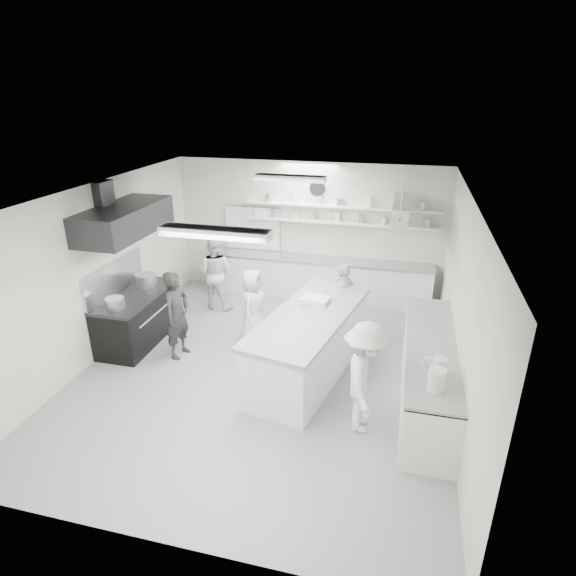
% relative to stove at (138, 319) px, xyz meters
% --- Properties ---
extents(floor, '(6.00, 7.00, 0.02)m').
position_rel_stove_xyz_m(floor, '(2.60, -0.40, -0.46)').
color(floor, '#94949B').
rests_on(floor, ground).
extents(ceiling, '(6.00, 7.00, 0.02)m').
position_rel_stove_xyz_m(ceiling, '(2.60, -0.40, 2.56)').
color(ceiling, white).
rests_on(ceiling, wall_back).
extents(wall_back, '(6.00, 0.04, 3.00)m').
position_rel_stove_xyz_m(wall_back, '(2.60, 3.10, 1.05)').
color(wall_back, silver).
rests_on(wall_back, floor).
extents(wall_front, '(6.00, 0.04, 3.00)m').
position_rel_stove_xyz_m(wall_front, '(2.60, -3.90, 1.05)').
color(wall_front, silver).
rests_on(wall_front, floor).
extents(wall_left, '(0.04, 7.00, 3.00)m').
position_rel_stove_xyz_m(wall_left, '(-0.40, -0.40, 1.05)').
color(wall_left, silver).
rests_on(wall_left, floor).
extents(wall_right, '(0.04, 7.00, 3.00)m').
position_rel_stove_xyz_m(wall_right, '(5.60, -0.40, 1.05)').
color(wall_right, silver).
rests_on(wall_right, floor).
extents(stove, '(0.80, 1.80, 0.90)m').
position_rel_stove_xyz_m(stove, '(0.00, 0.00, 0.00)').
color(stove, black).
rests_on(stove, floor).
extents(exhaust_hood, '(0.85, 2.00, 0.50)m').
position_rel_stove_xyz_m(exhaust_hood, '(0.00, -0.00, 1.90)').
color(exhaust_hood, '#252528').
rests_on(exhaust_hood, wall_left).
extents(back_counter, '(5.00, 0.60, 0.92)m').
position_rel_stove_xyz_m(back_counter, '(2.90, 2.80, 0.01)').
color(back_counter, white).
rests_on(back_counter, floor).
extents(shelf_lower, '(4.20, 0.26, 0.04)m').
position_rel_stove_xyz_m(shelf_lower, '(3.30, 2.97, 1.30)').
color(shelf_lower, white).
rests_on(shelf_lower, wall_back).
extents(shelf_upper, '(4.20, 0.26, 0.04)m').
position_rel_stove_xyz_m(shelf_upper, '(3.30, 2.97, 1.65)').
color(shelf_upper, white).
rests_on(shelf_upper, wall_back).
extents(pass_through_window, '(1.30, 0.04, 1.00)m').
position_rel_stove_xyz_m(pass_through_window, '(1.30, 3.08, 1.00)').
color(pass_through_window, black).
rests_on(pass_through_window, wall_back).
extents(wall_clock, '(0.32, 0.05, 0.32)m').
position_rel_stove_xyz_m(wall_clock, '(2.80, 3.06, 2.00)').
color(wall_clock, silver).
rests_on(wall_clock, wall_back).
extents(right_counter, '(0.74, 3.30, 0.94)m').
position_rel_stove_xyz_m(right_counter, '(5.25, -0.60, 0.02)').
color(right_counter, white).
rests_on(right_counter, floor).
extents(pot_rack, '(0.30, 1.60, 0.40)m').
position_rel_stove_xyz_m(pot_rack, '(4.60, 2.00, 1.85)').
color(pot_rack, '#B1B3BA').
rests_on(pot_rack, ceiling).
extents(light_fixture_front, '(1.30, 0.25, 0.10)m').
position_rel_stove_xyz_m(light_fixture_front, '(2.60, -2.20, 2.49)').
color(light_fixture_front, white).
rests_on(light_fixture_front, ceiling).
extents(light_fixture_rear, '(1.30, 0.25, 0.10)m').
position_rel_stove_xyz_m(light_fixture_rear, '(2.60, 1.40, 2.49)').
color(light_fixture_rear, white).
rests_on(light_fixture_rear, ceiling).
extents(prep_island, '(1.61, 2.99, 1.05)m').
position_rel_stove_xyz_m(prep_island, '(3.34, -0.32, 0.07)').
color(prep_island, white).
rests_on(prep_island, floor).
extents(stove_pot, '(0.36, 0.36, 0.29)m').
position_rel_stove_xyz_m(stove_pot, '(0.00, 0.42, 0.60)').
color(stove_pot, '#B1B3BA').
rests_on(stove_pot, stove).
extents(cook_stove, '(0.47, 0.64, 1.60)m').
position_rel_stove_xyz_m(cook_stove, '(0.99, -0.30, 0.35)').
color(cook_stove, black).
rests_on(cook_stove, floor).
extents(cook_back, '(0.82, 0.67, 1.61)m').
position_rel_stove_xyz_m(cook_back, '(0.86, 1.77, 0.35)').
color(cook_back, silver).
rests_on(cook_back, floor).
extents(cook_island_left, '(0.45, 0.69, 1.42)m').
position_rel_stove_xyz_m(cook_island_left, '(2.08, 0.55, 0.26)').
color(cook_island_left, silver).
rests_on(cook_island_left, floor).
extents(cook_island_right, '(0.60, 0.94, 1.49)m').
position_rel_stove_xyz_m(cook_island_right, '(3.70, 1.10, 0.30)').
color(cook_island_right, silver).
rests_on(cook_island_right, floor).
extents(cook_right, '(0.73, 1.12, 1.64)m').
position_rel_stove_xyz_m(cook_right, '(4.35, -1.50, 0.37)').
color(cook_right, silver).
rests_on(cook_right, floor).
extents(bowl_island_a, '(0.26, 0.26, 0.06)m').
position_rel_stove_xyz_m(bowl_island_a, '(3.17, 0.09, 0.63)').
color(bowl_island_a, '#B1B3BA').
rests_on(bowl_island_a, prep_island).
extents(bowl_island_b, '(0.19, 0.19, 0.06)m').
position_rel_stove_xyz_m(bowl_island_b, '(3.27, -0.71, 0.62)').
color(bowl_island_b, white).
rests_on(bowl_island_b, prep_island).
extents(bowl_right, '(0.28, 0.28, 0.06)m').
position_rel_stove_xyz_m(bowl_right, '(5.23, -1.17, 0.52)').
color(bowl_right, white).
rests_on(bowl_right, right_counter).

